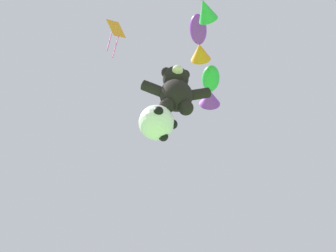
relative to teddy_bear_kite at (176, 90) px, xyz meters
name	(u,v)px	position (x,y,z in m)	size (l,w,h in m)	color
teddy_bear_kite	(176,90)	(0.00, 0.00, 0.00)	(2.04, 0.90, 2.07)	black
soccer_ball_kite	(157,123)	(-0.51, 0.11, -1.46)	(1.02, 1.01, 0.93)	white
fish_kite_emerald	(210,88)	(1.64, 1.73, 2.98)	(1.03, 1.82, 0.83)	green
fish_kite_violet	(199,41)	(0.85, -0.13, 3.03)	(1.09, 1.84, 0.72)	purple
diamond_kite	(115,32)	(-2.05, -0.12, 2.87)	(0.72, 0.62, 2.66)	orange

